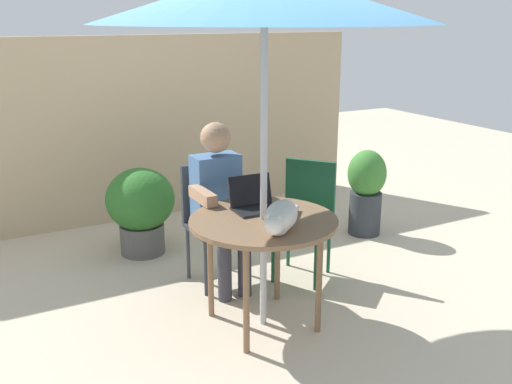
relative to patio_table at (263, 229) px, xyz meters
name	(u,v)px	position (x,y,z in m)	size (l,w,h in m)	color
ground_plane	(263,323)	(0.00, 0.00, -0.67)	(14.00, 14.00, 0.00)	beige
fence_back	(141,129)	(0.00, 2.49, 0.23)	(4.73, 0.08, 1.80)	tan
patio_table	(263,229)	(0.00, 0.00, 0.00)	(0.95, 0.95, 0.74)	brown
chair_occupied	(212,213)	(0.00, 0.81, -0.14)	(0.40, 0.40, 0.90)	#33383F
chair_empty	(306,209)	(0.68, 0.54, -0.14)	(0.56, 0.56, 0.90)	#194C2D
person_seated	(220,197)	(0.00, 0.65, 0.03)	(0.48, 0.48, 1.24)	#4C72A5
laptop	(253,199)	(0.04, 0.21, 0.13)	(0.31, 0.26, 0.21)	black
cat	(281,217)	(-0.01, -0.23, 0.15)	(0.49, 0.49, 0.17)	silver
potted_plant_near_fence	(366,189)	(1.66, 1.02, -0.24)	(0.36, 0.36, 0.80)	#33383D
potted_plant_by_chair	(141,206)	(-0.32, 1.56, -0.25)	(0.58, 0.58, 0.75)	#595654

